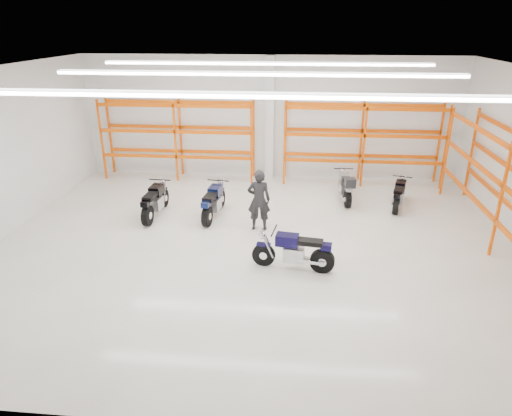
# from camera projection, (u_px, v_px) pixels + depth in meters

# --- Properties ---
(ground) EXTENTS (14.00, 14.00, 0.00)m
(ground) POSITION_uv_depth(u_px,v_px,m) (254.00, 245.00, 12.29)
(ground) COLOR beige
(ground) RESTS_ON ground
(room_shell) EXTENTS (14.02, 12.02, 4.51)m
(room_shell) POSITION_uv_depth(u_px,v_px,m) (254.00, 124.00, 11.07)
(room_shell) COLOR silver
(room_shell) RESTS_ON ground
(motorcycle_main) EXTENTS (2.01, 0.70, 0.99)m
(motorcycle_main) POSITION_uv_depth(u_px,v_px,m) (297.00, 252.00, 10.91)
(motorcycle_main) COLOR black
(motorcycle_main) RESTS_ON ground
(motorcycle_back_a) EXTENTS (0.69, 2.08, 1.02)m
(motorcycle_back_a) POSITION_uv_depth(u_px,v_px,m) (155.00, 202.00, 13.89)
(motorcycle_back_a) COLOR black
(motorcycle_back_a) RESTS_ON ground
(motorcycle_back_b) EXTENTS (0.69, 2.08, 1.02)m
(motorcycle_back_b) POSITION_uv_depth(u_px,v_px,m) (213.00, 203.00, 13.83)
(motorcycle_back_b) COLOR black
(motorcycle_back_b) RESTS_ON ground
(motorcycle_back_c) EXTENTS (0.65, 2.05, 1.06)m
(motorcycle_back_c) POSITION_uv_depth(u_px,v_px,m) (346.00, 187.00, 15.05)
(motorcycle_back_c) COLOR black
(motorcycle_back_c) RESTS_ON ground
(motorcycle_back_d) EXTENTS (0.82, 1.82, 0.92)m
(motorcycle_back_d) POSITION_uv_depth(u_px,v_px,m) (399.00, 195.00, 14.58)
(motorcycle_back_d) COLOR black
(motorcycle_back_d) RESTS_ON ground
(standing_man) EXTENTS (0.67, 0.45, 1.80)m
(standing_man) POSITION_uv_depth(u_px,v_px,m) (259.00, 200.00, 12.90)
(standing_man) COLOR black
(standing_man) RESTS_ON ground
(structural_column) EXTENTS (0.32, 0.32, 4.50)m
(structural_column) POSITION_uv_depth(u_px,v_px,m) (270.00, 119.00, 16.80)
(structural_column) COLOR white
(structural_column) RESTS_ON ground
(pallet_racking_back_left) EXTENTS (5.67, 0.87, 3.00)m
(pallet_racking_back_left) POSITION_uv_depth(u_px,v_px,m) (178.00, 132.00, 16.96)
(pallet_racking_back_left) COLOR #E75D0B
(pallet_racking_back_left) RESTS_ON ground
(pallet_racking_back_right) EXTENTS (5.67, 0.87, 3.00)m
(pallet_racking_back_right) POSITION_uv_depth(u_px,v_px,m) (363.00, 136.00, 16.36)
(pallet_racking_back_right) COLOR #E75D0B
(pallet_racking_back_right) RESTS_ON ground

